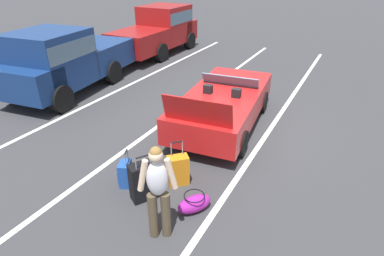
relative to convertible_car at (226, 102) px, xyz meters
name	(u,v)px	position (x,y,z in m)	size (l,w,h in m)	color
ground_plane	(222,125)	(-0.20, -0.02, -0.59)	(80.00, 80.00, 0.00)	#333335
lot_line_near	(266,135)	(-0.20, -1.23, -0.59)	(18.00, 0.12, 0.01)	silver
lot_line_mid	(175,114)	(-0.20, 1.47, -0.59)	(18.00, 0.12, 0.01)	silver
lot_line_far	(104,97)	(-0.20, 4.17, -0.59)	(18.00, 0.12, 0.01)	silver
convertible_car	(226,102)	(0.00, 0.00, 0.00)	(4.31, 2.20, 1.53)	red
suitcase_large_black	(143,181)	(-3.63, 0.08, -0.22)	(0.56, 0.49, 0.97)	black
suitcase_medium_bright	(178,170)	(-2.96, -0.26, -0.28)	(0.45, 0.45, 0.93)	orange
suitcase_small_carryon	(125,174)	(-3.47, 0.64, -0.34)	(0.39, 0.33, 0.77)	#1E479E
duffel_bag	(194,203)	(-3.50, -0.90, -0.43)	(0.70, 0.60, 0.34)	#991E8C
traveler_person	(158,189)	(-4.25, -0.68, 0.34)	(0.41, 0.55, 1.65)	#4C3F2D
parked_pickup_truck_near	(160,29)	(5.52, 5.72, 0.51)	(5.02, 2.13, 2.10)	maroon
parked_pickup_truck_far	(62,60)	(-0.45, 5.53, 0.51)	(5.21, 2.60, 2.10)	navy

